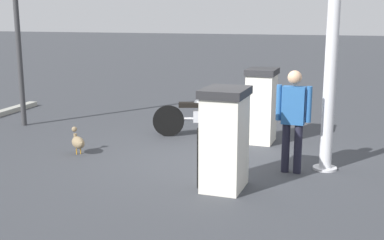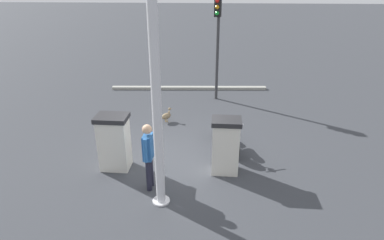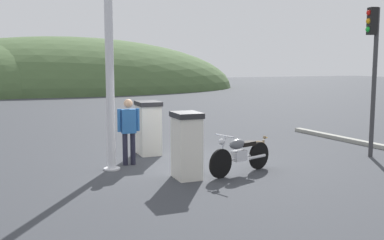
{
  "view_description": "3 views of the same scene",
  "coord_description": "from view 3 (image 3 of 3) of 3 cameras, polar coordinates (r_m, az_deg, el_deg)",
  "views": [
    {
      "loc": [
        -2.34,
        8.27,
        2.54
      ],
      "look_at": [
        0.26,
        0.48,
        0.79
      ],
      "focal_mm": 45.96,
      "sensor_mm": 36.0,
      "label": 1
    },
    {
      "loc": [
        -7.93,
        -1.08,
        4.73
      ],
      "look_at": [
        0.42,
        -0.53,
        1.02
      ],
      "focal_mm": 30.26,
      "sensor_mm": 36.0,
      "label": 2
    },
    {
      "loc": [
        -4.28,
        -10.7,
        2.6
      ],
      "look_at": [
        0.04,
        -0.3,
        1.16
      ],
      "focal_mm": 42.19,
      "sensor_mm": 36.0,
      "label": 3
    }
  ],
  "objects": [
    {
      "name": "ground_plane",
      "position": [
        11.81,
        -0.73,
        -5.45
      ],
      "size": [
        120.0,
        120.0,
        0.0
      ],
      "primitive_type": "plane",
      "color": "#383A3F"
    },
    {
      "name": "fuel_pump_near",
      "position": [
        10.13,
        -0.66,
        -3.17
      ],
      "size": [
        0.63,
        0.75,
        1.51
      ],
      "color": "silver",
      "rests_on": "ground"
    },
    {
      "name": "fuel_pump_far",
      "position": [
        12.84,
        -5.51,
        -0.96
      ],
      "size": [
        0.68,
        0.83,
        1.52
      ],
      "color": "silver",
      "rests_on": "ground"
    },
    {
      "name": "motorcycle_near_pump",
      "position": [
        10.66,
        6.06,
        -4.23
      ],
      "size": [
        1.91,
        0.79,
        0.97
      ],
      "color": "black",
      "rests_on": "ground"
    },
    {
      "name": "attendant_person",
      "position": [
        11.55,
        -8.01,
        -0.91
      ],
      "size": [
        0.57,
        0.24,
        1.69
      ],
      "color": "#1E1E2D",
      "rests_on": "ground"
    },
    {
      "name": "wandering_duck",
      "position": [
        13.32,
        8.46,
        -3.03
      ],
      "size": [
        0.45,
        0.41,
        0.5
      ],
      "color": "#847051",
      "rests_on": "ground"
    },
    {
      "name": "roadside_traffic_light",
      "position": [
        13.24,
        21.9,
        7.42
      ],
      "size": [
        0.4,
        0.28,
        4.06
      ],
      "color": "#38383A",
      "rests_on": "ground"
    },
    {
      "name": "canopy_support_pole",
      "position": [
        10.98,
        -10.34,
        5.47
      ],
      "size": [
        0.4,
        0.4,
        4.71
      ],
      "color": "silver",
      "rests_on": "ground"
    },
    {
      "name": "road_edge_kerb",
      "position": [
        15.2,
        21.59,
        -2.87
      ],
      "size": [
        0.67,
        7.05,
        0.12
      ],
      "color": "#9E9E93",
      "rests_on": "ground"
    },
    {
      "name": "distant_hill_secondary",
      "position": [
        45.56,
        -15.89,
        3.73
      ],
      "size": [
        34.61,
        21.54,
        10.11
      ],
      "color": "#476038",
      "rests_on": "ground"
    }
  ]
}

